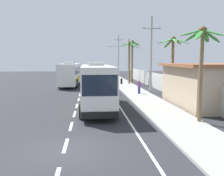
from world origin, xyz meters
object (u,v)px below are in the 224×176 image
Objects in this scene: coach_bus_far_lane at (71,73)px; palm_second at (132,53)px; pedestrian_near_kerb at (139,87)px; motorcycle_beside_bus at (113,89)px; utility_pole_far at (128,59)px; utility_pole_distant at (118,54)px; utility_pole_mid at (151,53)px; palm_fourth at (173,52)px; coach_bus_foreground at (96,85)px; palm_third at (129,53)px; palm_nearest at (202,51)px.

palm_second reaches higher than coach_bus_far_lane.
motorcycle_beside_bus is at bearing 140.84° from pedestrian_near_kerb.
utility_pole_far is at bearing 90.15° from palm_second.
utility_pole_distant is 21.28m from palm_second.
palm_second is at bearing 90.32° from utility_pole_mid.
coach_bus_far_lane is at bearing 128.25° from palm_fourth.
coach_bus_foreground is 8.37m from motorcycle_beside_bus.
palm_third is (-0.89, -23.83, -0.28)m from utility_pole_distant.
palm_fourth reaches higher than palm_nearest.
palm_third is at bearing -97.86° from utility_pole_far.
utility_pole_mid is 1.32× the size of palm_third.
palm_nearest reaches higher than pedestrian_near_kerb.
utility_pole_mid reaches higher than utility_pole_far.
utility_pole_distant is at bearing 89.47° from palm_nearest.
palm_second is at bearing 93.38° from palm_fourth.
utility_pole_far is at bearing 90.28° from utility_pole_mid.
utility_pole_mid is 1.45× the size of palm_fourth.
pedestrian_near_kerb is (8.76, -11.27, -1.01)m from coach_bus_far_lane.
palm_nearest is at bearing -72.53° from motorcycle_beside_bus.
palm_third is 15.89m from palm_fourth.
coach_bus_far_lane is 14.31m from pedestrian_near_kerb.
motorcycle_beside_bus is at bearing 75.06° from coach_bus_foreground.
palm_nearest reaches higher than motorcycle_beside_bus.
pedestrian_near_kerb is at bearing 55.77° from coach_bus_foreground.
palm_nearest is 28.22m from palm_second.
coach_bus_foreground reaches higher than pedestrian_near_kerb.
palm_second is at bearing 71.85° from motorcycle_beside_bus.
utility_pole_mid is (6.98, 9.37, 2.88)m from coach_bus_foreground.
palm_third is at bearing 73.34° from coach_bus_foreground.
coach_bus_foreground is 12.03m from utility_pole_mid.
utility_pole_far is 17.28m from utility_pole_distant.
pedestrian_near_kerb reaches higher than motorcycle_beside_bus.
pedestrian_near_kerb is at bearing -52.15° from coach_bus_far_lane.
palm_second is (4.78, 14.57, 4.68)m from motorcycle_beside_bus.
utility_pole_far reaches higher than palm_third.
palm_second reaches higher than palm_fourth.
palm_second is 2.71m from palm_third.
utility_pole_mid reaches higher than palm_second.
coach_bus_far_lane is 11.60m from palm_second.
utility_pole_mid is 1.53× the size of palm_nearest.
coach_bus_far_lane is 6.20× the size of motorcycle_beside_bus.
palm_third is (-0.91, -6.59, 1.03)m from utility_pole_far.
coach_bus_far_lane reaches higher than motorcycle_beside_bus.
motorcycle_beside_bus is 0.24× the size of utility_pole_far.
pedestrian_near_kerb is 13.84m from palm_nearest.
palm_fourth is (1.57, 9.90, 0.21)m from palm_nearest.
utility_pole_distant reaches higher than pedestrian_near_kerb.
coach_bus_far_lane is 12.39m from motorcycle_beside_bus.
palm_fourth is at bearing -32.49° from motorcycle_beside_bus.
palm_second reaches higher than motorcycle_beside_bus.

